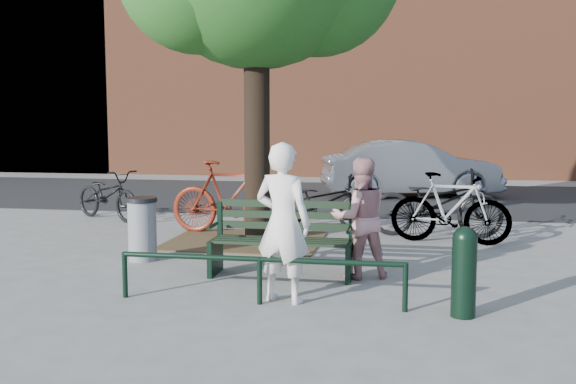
% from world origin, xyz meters
% --- Properties ---
extents(ground, '(90.00, 90.00, 0.00)m').
position_xyz_m(ground, '(0.00, 0.00, 0.00)').
color(ground, gray).
rests_on(ground, ground).
extents(dirt_pit, '(2.40, 2.00, 0.02)m').
position_xyz_m(dirt_pit, '(-1.00, 2.20, 0.01)').
color(dirt_pit, brown).
rests_on(dirt_pit, ground).
extents(road, '(40.00, 7.00, 0.01)m').
position_xyz_m(road, '(0.00, 8.50, 0.01)').
color(road, black).
rests_on(road, ground).
extents(park_bench, '(1.74, 0.54, 0.97)m').
position_xyz_m(park_bench, '(-0.00, 0.08, 0.48)').
color(park_bench, black).
rests_on(park_bench, ground).
extents(guard_railing, '(3.06, 0.06, 0.51)m').
position_xyz_m(guard_railing, '(0.00, -1.20, 0.40)').
color(guard_railing, black).
rests_on(guard_railing, ground).
extents(person_left, '(0.70, 0.56, 1.70)m').
position_xyz_m(person_left, '(0.22, -1.05, 0.85)').
color(person_left, silver).
rests_on(person_left, ground).
extents(person_right, '(0.87, 0.77, 1.47)m').
position_xyz_m(person_right, '(0.95, 0.15, 0.74)').
color(person_right, tan).
rests_on(person_right, ground).
extents(bollard, '(0.24, 0.24, 0.90)m').
position_xyz_m(bollard, '(2.06, -1.27, 0.48)').
color(bollard, black).
rests_on(bollard, ground).
extents(litter_bin, '(0.43, 0.43, 0.87)m').
position_xyz_m(litter_bin, '(-2.06, 0.60, 0.44)').
color(litter_bin, gray).
rests_on(litter_bin, ground).
extents(bicycle_a, '(1.93, 1.47, 0.98)m').
position_xyz_m(bicycle_a, '(-4.18, 3.93, 0.49)').
color(bicycle_a, black).
rests_on(bicycle_a, ground).
extents(bicycle_b, '(2.13, 0.79, 1.25)m').
position_xyz_m(bicycle_b, '(-1.42, 2.78, 0.62)').
color(bicycle_b, '#59190C').
rests_on(bicycle_b, ground).
extents(bicycle_c, '(1.90, 0.67, 0.99)m').
position_xyz_m(bicycle_c, '(0.06, 3.39, 0.50)').
color(bicycle_c, black).
rests_on(bicycle_c, ground).
extents(bicycle_d, '(1.91, 0.83, 1.11)m').
position_xyz_m(bicycle_d, '(2.20, 2.61, 0.56)').
color(bicycle_d, gray).
rests_on(bicycle_d, ground).
extents(bicycle_e, '(2.17, 0.78, 1.13)m').
position_xyz_m(bicycle_e, '(2.00, 3.15, 0.57)').
color(bicycle_e, black).
rests_on(bicycle_e, ground).
extents(parked_car, '(4.60, 2.56, 1.44)m').
position_xyz_m(parked_car, '(1.64, 8.67, 0.72)').
color(parked_car, slate).
rests_on(parked_car, ground).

